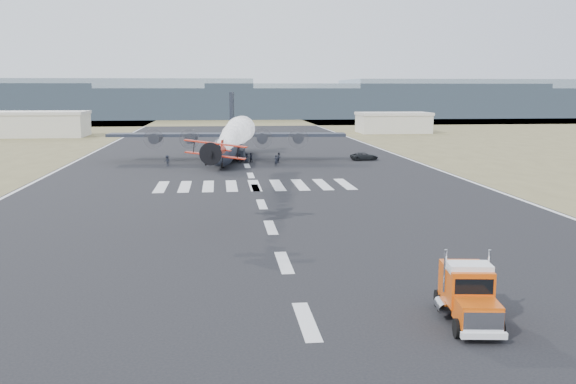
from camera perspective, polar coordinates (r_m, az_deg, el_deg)
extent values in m
plane|color=black|center=(35.26, 1.65, -11.42)|extent=(500.00, 500.00, 0.00)
cube|color=brown|center=(263.05, -5.20, 6.34)|extent=(500.00, 80.00, 0.00)
cube|color=slate|center=(298.92, -18.01, 7.89)|extent=(150.00, 50.00, 17.00)
cube|color=slate|center=(292.81, -5.33, 7.89)|extent=(150.00, 50.00, 13.00)
cube|color=slate|center=(300.90, 7.27, 8.07)|extent=(150.00, 50.00, 15.00)
cube|color=slate|center=(322.18, 18.70, 7.91)|extent=(150.00, 50.00, 17.00)
cube|color=#B4B2A0|center=(184.19, -21.19, 5.55)|extent=(24.00, 14.00, 6.00)
cube|color=beige|center=(184.05, -21.25, 6.58)|extent=(24.50, 14.50, 0.80)
cube|color=#B4B2A0|center=(189.83, 9.34, 6.01)|extent=(20.00, 12.00, 5.20)
cube|color=beige|center=(189.70, 9.36, 6.88)|extent=(20.50, 12.50, 0.80)
cube|color=black|center=(37.04, 15.33, -9.91)|extent=(1.78, 6.21, 0.23)
cube|color=#CB620B|center=(34.33, 16.48, -10.22)|extent=(2.34, 2.42, 1.17)
cube|color=silver|center=(33.34, 16.99, -10.99)|extent=(1.99, 0.39, 0.99)
cube|color=white|center=(33.40, 17.02, -12.11)|extent=(2.27, 0.56, 0.32)
cube|color=#CB620B|center=(35.59, 15.86, -8.20)|extent=(2.45, 1.90, 1.98)
cube|color=black|center=(34.79, 16.20, -8.07)|extent=(1.98, 0.37, 0.81)
cube|color=white|center=(35.55, 15.82, -6.47)|extent=(2.42, 1.72, 0.45)
cube|color=#CB620B|center=(37.17, 15.21, -7.87)|extent=(2.47, 2.08, 2.35)
cylinder|color=black|center=(33.99, 14.87, -11.63)|extent=(0.49, 1.03, 0.99)
cylinder|color=black|center=(34.53, 18.28, -11.46)|extent=(0.49, 1.03, 0.99)
cylinder|color=black|center=(37.47, 13.51, -9.61)|extent=(0.49, 1.03, 0.99)
cylinder|color=black|center=(37.96, 16.61, -9.50)|extent=(0.49, 1.03, 0.99)
cylinder|color=black|center=(38.31, 13.22, -9.19)|extent=(0.49, 1.03, 0.99)
cylinder|color=black|center=(38.78, 16.26, -9.08)|extent=(0.49, 1.03, 0.99)
cylinder|color=red|center=(58.28, -6.35, 3.60)|extent=(1.30, 4.62, 0.82)
sphere|color=black|center=(58.44, -6.34, 3.92)|extent=(0.64, 0.64, 0.64)
cylinder|color=black|center=(56.12, -6.60, 3.38)|extent=(0.96, 0.64, 0.91)
cylinder|color=black|center=(55.81, -6.64, 3.35)|extent=(2.00, 0.24, 2.00)
cube|color=red|center=(57.95, -6.39, 3.25)|extent=(5.51, 1.49, 0.68)
cube|color=red|center=(57.58, -6.44, 4.30)|extent=(5.69, 1.51, 0.70)
cube|color=red|center=(60.32, -6.14, 4.22)|extent=(0.18, 0.83, 0.91)
cube|color=red|center=(60.36, -6.14, 3.79)|extent=(1.88, 0.83, 0.07)
cylinder|color=black|center=(57.76, -7.13, 2.44)|extent=(0.15, 0.41, 0.40)
cylinder|color=black|center=(57.60, -5.69, 2.45)|extent=(0.15, 0.41, 0.40)
sphere|color=white|center=(60.54, -6.12, 3.80)|extent=(0.64, 0.64, 0.64)
sphere|color=white|center=(62.70, -5.91, 4.01)|extent=(0.86, 0.86, 0.86)
sphere|color=white|center=(64.87, -5.71, 4.21)|extent=(1.09, 1.09, 1.09)
sphere|color=white|center=(67.03, -5.53, 4.39)|extent=(1.31, 1.31, 1.31)
sphere|color=white|center=(69.20, -5.36, 4.56)|extent=(1.53, 1.53, 1.53)
sphere|color=white|center=(71.37, -5.20, 4.72)|extent=(1.76, 1.76, 1.76)
sphere|color=white|center=(73.54, -5.05, 4.87)|extent=(1.98, 1.98, 1.98)
sphere|color=white|center=(75.71, -4.90, 5.01)|extent=(2.21, 2.21, 2.21)
sphere|color=white|center=(77.89, -4.77, 5.15)|extent=(2.43, 2.43, 2.43)
sphere|color=white|center=(80.06, -4.64, 5.27)|extent=(2.66, 2.66, 2.66)
sphere|color=white|center=(82.23, -4.52, 5.39)|extent=(2.88, 2.88, 2.88)
sphere|color=white|center=(84.41, -4.40, 5.51)|extent=(3.10, 3.10, 3.10)
sphere|color=white|center=(86.58, -4.29, 5.62)|extent=(3.33, 3.33, 3.33)
sphere|color=white|center=(88.76, -4.19, 5.72)|extent=(3.55, 3.55, 3.55)
cylinder|color=black|center=(113.60, -5.38, 4.15)|extent=(6.58, 29.00, 4.11)
sphere|color=black|center=(99.32, -5.98, 3.43)|extent=(4.11, 4.11, 4.11)
cone|color=black|center=(127.90, -4.92, 4.70)|extent=(4.63, 6.49, 4.11)
cube|color=black|center=(112.43, -5.44, 5.09)|extent=(41.30, 7.86, 0.51)
cylinder|color=black|center=(113.53, -11.69, 4.72)|extent=(2.18, 4.05, 1.85)
cylinder|color=#3F3F44|center=(111.52, -11.88, 4.64)|extent=(3.48, 0.35, 3.49)
cylinder|color=black|center=(112.58, -8.59, 4.77)|extent=(2.18, 4.05, 1.85)
cylinder|color=#3F3F44|center=(110.54, -8.73, 4.69)|extent=(3.48, 0.35, 3.49)
cylinder|color=black|center=(111.66, -2.29, 4.83)|extent=(2.18, 4.05, 1.85)
cylinder|color=#3F3F44|center=(109.62, -2.31, 4.75)|extent=(3.48, 0.35, 3.49)
cylinder|color=black|center=(111.72, 0.89, 4.84)|extent=(2.18, 4.05, 1.85)
cylinder|color=#3F3F44|center=(109.67, 0.93, 4.76)|extent=(3.48, 0.35, 3.49)
cube|color=black|center=(125.56, -5.01, 6.96)|extent=(1.01, 4.66, 8.22)
cube|color=black|center=(126.30, -4.97, 5.02)|extent=(14.59, 4.32, 0.36)
cube|color=black|center=(114.94, -6.46, 3.41)|extent=(1.76, 6.25, 1.64)
cylinder|color=black|center=(115.00, -6.46, 3.13)|extent=(0.61, 1.17, 1.13)
cube|color=black|center=(114.62, -4.21, 3.43)|extent=(1.76, 6.25, 1.64)
cylinder|color=black|center=(114.67, -4.20, 3.15)|extent=(0.61, 1.17, 1.13)
cylinder|color=black|center=(102.61, -5.82, 2.37)|extent=(0.49, 0.96, 0.92)
imported|color=black|center=(114.68, 6.80, 3.17)|extent=(5.10, 2.80, 1.35)
imported|color=black|center=(108.20, -7.15, 2.89)|extent=(0.66, 0.57, 1.66)
imported|color=black|center=(109.89, -0.80, 3.07)|extent=(0.89, 0.99, 1.74)
imported|color=black|center=(106.58, -10.69, 2.75)|extent=(1.27, 1.05, 1.79)
imported|color=black|center=(108.50, -6.13, 2.94)|extent=(1.04, 1.09, 1.71)
imported|color=black|center=(110.54, -3.70, 3.06)|extent=(0.80, 0.50, 1.61)
imported|color=black|center=(109.26, -4.32, 2.99)|extent=(1.57, 0.76, 1.62)
imported|color=black|center=(104.74, -1.08, 2.81)|extent=(0.86, 0.82, 1.85)
imported|color=black|center=(110.92, -3.36, 3.09)|extent=(0.93, 0.76, 1.65)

